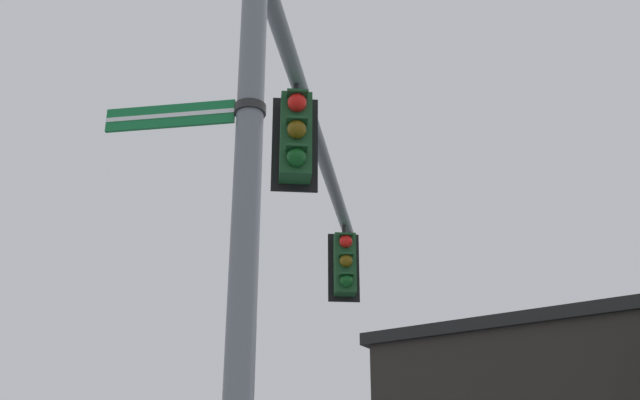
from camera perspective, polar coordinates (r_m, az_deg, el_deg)
The scene contains 5 objects.
signal_pole at distance 6.03m, azimuth -5.74°, elevation -5.91°, with size 0.23×0.23×7.75m, color slate.
mast_arm at distance 10.83m, azimuth -0.01°, elevation 3.92°, with size 0.20×0.20×7.89m, color slate.
traffic_light_nearest_pole at distance 8.84m, azimuth -1.81°, elevation 4.78°, with size 0.54×0.49×1.31m.
traffic_light_mid_inner at distance 13.06m, azimuth 1.87°, elevation -4.75°, with size 0.54×0.49×1.31m.
street_name_sign at distance 6.74m, azimuth -8.63°, elevation 6.38°, with size 1.40×0.46×0.22m.
Camera 1 is at (-0.09, 5.75, 2.08)m, focal length 43.01 mm.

